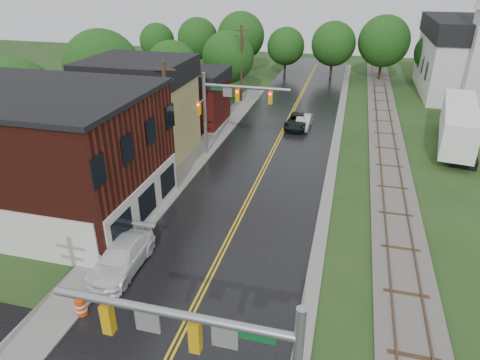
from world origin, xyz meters
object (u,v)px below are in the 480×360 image
at_px(traffic_signal_near, 221,355).
at_px(utility_pole_c, 241,63).
at_px(tree_left_b, 103,70).
at_px(pickup_white, 122,257).
at_px(tree_left_e, 229,58).
at_px(tree_left_a, 17,102).
at_px(brick_building, 42,154).
at_px(semi_trailer, 458,123).
at_px(utility_pole_b, 167,119).
at_px(suv_dark, 298,121).
at_px(sedan_silver, 304,122).
at_px(church, 471,50).
at_px(tree_left_c, 173,69).
at_px(traffic_signal_far, 229,101).
at_px(construction_barrel, 81,307).

bearing_deg(traffic_signal_near, utility_pole_c, 103.74).
relative_size(tree_left_b, pickup_white, 1.85).
xyz_separation_m(tree_left_e, pickup_white, (4.05, -35.46, -4.06)).
bearing_deg(traffic_signal_near, tree_left_a, 139.53).
height_order(brick_building, semi_trailer, brick_building).
distance_m(utility_pole_b, tree_left_e, 23.99).
height_order(traffic_signal_near, utility_pole_c, utility_pole_c).
relative_size(utility_pole_b, suv_dark, 1.83).
distance_m(traffic_signal_near, sedan_silver, 34.48).
xyz_separation_m(church, tree_left_a, (-39.85, -31.84, -0.72)).
xyz_separation_m(tree_left_b, tree_left_c, (4.00, 8.00, -1.21)).
xyz_separation_m(tree_left_b, tree_left_e, (9.00, 14.00, -0.90)).
distance_m(traffic_signal_far, suv_dark, 11.14).
bearing_deg(tree_left_c, tree_left_e, 50.19).
distance_m(pickup_white, semi_trailer, 31.67).
xyz_separation_m(utility_pole_c, tree_left_b, (-11.05, -12.10, 1.00)).
relative_size(tree_left_b, sedan_silver, 2.40).
distance_m(traffic_signal_far, tree_left_e, 19.65).
bearing_deg(pickup_white, utility_pole_c, 92.42).
distance_m(church, sedan_silver, 25.77).
bearing_deg(tree_left_e, traffic_signal_near, -74.32).
bearing_deg(semi_trailer, tree_left_b, -175.86).
xyz_separation_m(brick_building, utility_pole_b, (5.68, 7.00, 0.57)).
bearing_deg(tree_left_b, construction_barrel, -62.87).
bearing_deg(pickup_white, traffic_signal_near, -46.55).
bearing_deg(tree_left_e, tree_left_c, -129.81).
height_order(tree_left_b, construction_barrel, tree_left_b).
bearing_deg(pickup_white, suv_dark, 75.66).
height_order(traffic_signal_far, utility_pole_c, utility_pole_c).
height_order(brick_building, tree_left_e, brick_building).
bearing_deg(tree_left_e, brick_building, -96.71).
bearing_deg(tree_left_e, suv_dark, -43.97).
distance_m(traffic_signal_near, utility_pole_b, 22.49).
bearing_deg(construction_barrel, suv_dark, 77.87).
height_order(pickup_white, semi_trailer, semi_trailer).
distance_m(brick_building, sedan_silver, 25.81).
height_order(church, tree_left_e, church).
xyz_separation_m(utility_pole_c, construction_barrel, (1.80, -37.18, -4.26)).
bearing_deg(suv_dark, traffic_signal_far, -114.02).
bearing_deg(utility_pole_c, brick_building, -101.09).
height_order(utility_pole_c, suv_dark, utility_pole_c).
bearing_deg(traffic_signal_near, suv_dark, 93.65).
xyz_separation_m(traffic_signal_far, construction_barrel, (-1.53, -20.18, -4.51)).
bearing_deg(traffic_signal_far, semi_trailer, 20.75).
height_order(utility_pole_c, construction_barrel, utility_pole_c).
bearing_deg(tree_left_e, utility_pole_b, -85.10).
bearing_deg(tree_left_b, tree_left_a, -101.31).
distance_m(tree_left_c, pickup_white, 31.05).
relative_size(utility_pole_b, tree_left_b, 0.93).
distance_m(traffic_signal_near, suv_dark, 34.45).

